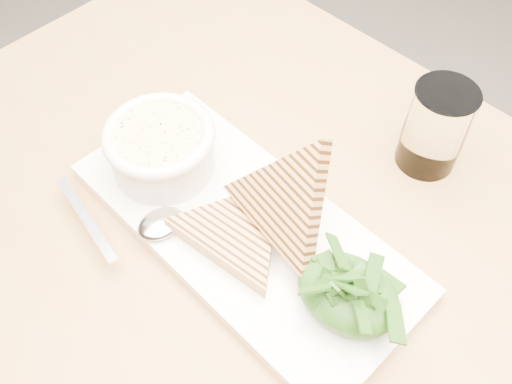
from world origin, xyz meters
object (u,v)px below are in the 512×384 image
Objects in this scene: table_top at (314,347)px; soup_bowl at (162,153)px; platter at (244,228)px; glass_near at (435,128)px.

table_top is 0.26m from soup_bowl.
table_top is 10.30× the size of soup_bowl.
soup_bowl reaches higher than platter.
glass_near is (-0.02, 0.26, 0.07)m from table_top.
soup_bowl is (-0.12, 0.01, 0.03)m from platter.
soup_bowl reaches higher than table_top.
platter is 3.41× the size of soup_bowl.
table_top is at bearing -85.08° from glass_near.
table_top is 0.27m from glass_near.
platter is (-0.13, 0.05, 0.03)m from table_top.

